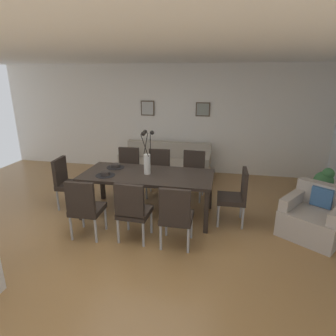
{
  "coord_description": "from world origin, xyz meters",
  "views": [
    {
      "loc": [
        1.28,
        -3.66,
        2.3
      ],
      "look_at": [
        0.32,
        0.91,
        0.79
      ],
      "focal_mm": 30.29,
      "sensor_mm": 36.0,
      "label": 1
    }
  ],
  "objects_px": {
    "dining_chair_near_right": "(128,168)",
    "dining_chair_far_left": "(133,209)",
    "dining_table": "(147,177)",
    "bowl_near_left": "(105,173)",
    "dining_chair_far_right": "(158,170)",
    "armchair": "(315,217)",
    "dining_chair_mid_left": "(176,214)",
    "centerpiece_vase": "(147,158)",
    "dining_chair_near_left": "(85,206)",
    "sofa": "(166,166)",
    "dining_chair_mid_right": "(193,172)",
    "framed_picture_left": "(148,108)",
    "bowl_near_right": "(115,165)",
    "dining_chair_head_east": "(236,194)",
    "dining_chair_head_west": "(67,180)",
    "potted_plant": "(324,182)",
    "framed_picture_center": "(203,109)"
  },
  "relations": [
    {
      "from": "bowl_near_left",
      "to": "framed_picture_center",
      "type": "distance_m",
      "value": 3.13
    },
    {
      "from": "dining_chair_far_right",
      "to": "potted_plant",
      "type": "xyz_separation_m",
      "value": [
        3.17,
        0.35,
        -0.14
      ]
    },
    {
      "from": "dining_table",
      "to": "bowl_near_left",
      "type": "distance_m",
      "value": 0.7
    },
    {
      "from": "dining_chair_near_right",
      "to": "dining_chair_mid_right",
      "type": "distance_m",
      "value": 1.34
    },
    {
      "from": "dining_chair_head_east",
      "to": "bowl_near_right",
      "type": "height_order",
      "value": "dining_chair_head_east"
    },
    {
      "from": "dining_chair_near_right",
      "to": "bowl_near_left",
      "type": "bearing_deg",
      "value": -89.31
    },
    {
      "from": "dining_table",
      "to": "dining_chair_head_west",
      "type": "xyz_separation_m",
      "value": [
        -1.51,
        -0.01,
        -0.16
      ]
    },
    {
      "from": "dining_chair_head_east",
      "to": "potted_plant",
      "type": "xyz_separation_m",
      "value": [
        1.67,
        1.26,
        -0.14
      ]
    },
    {
      "from": "dining_chair_head_west",
      "to": "sofa",
      "type": "bearing_deg",
      "value": 53.63
    },
    {
      "from": "dining_chair_mid_left",
      "to": "bowl_near_right",
      "type": "relative_size",
      "value": 5.41
    },
    {
      "from": "dining_chair_mid_right",
      "to": "armchair",
      "type": "xyz_separation_m",
      "value": [
        1.98,
        -1.06,
        -0.23
      ]
    },
    {
      "from": "dining_chair_far_right",
      "to": "dining_chair_head_west",
      "type": "relative_size",
      "value": 1.0
    },
    {
      "from": "bowl_near_right",
      "to": "sofa",
      "type": "distance_m",
      "value": 1.86
    },
    {
      "from": "armchair",
      "to": "dining_chair_mid_left",
      "type": "bearing_deg",
      "value": -159.11
    },
    {
      "from": "dining_chair_head_west",
      "to": "centerpiece_vase",
      "type": "distance_m",
      "value": 1.6
    },
    {
      "from": "bowl_near_right",
      "to": "framed_picture_center",
      "type": "distance_m",
      "value": 2.75
    },
    {
      "from": "bowl_near_left",
      "to": "framed_picture_center",
      "type": "bearing_deg",
      "value": 63.75
    },
    {
      "from": "dining_chair_far_right",
      "to": "dining_chair_mid_right",
      "type": "xyz_separation_m",
      "value": [
        0.69,
        0.02,
        0.0
      ]
    },
    {
      "from": "dining_chair_mid_right",
      "to": "bowl_near_left",
      "type": "xyz_separation_m",
      "value": [
        -1.33,
        -1.13,
        0.27
      ]
    },
    {
      "from": "dining_chair_far_right",
      "to": "potted_plant",
      "type": "height_order",
      "value": "dining_chair_far_right"
    },
    {
      "from": "dining_chair_near_left",
      "to": "dining_chair_head_east",
      "type": "relative_size",
      "value": 1.0
    },
    {
      "from": "dining_chair_mid_right",
      "to": "framed_picture_left",
      "type": "bearing_deg",
      "value": 130.26
    },
    {
      "from": "bowl_near_left",
      "to": "armchair",
      "type": "bearing_deg",
      "value": 1.26
    },
    {
      "from": "bowl_near_right",
      "to": "framed_picture_center",
      "type": "height_order",
      "value": "framed_picture_center"
    },
    {
      "from": "dining_chair_near_right",
      "to": "dining_chair_far_left",
      "type": "bearing_deg",
      "value": -68.49
    },
    {
      "from": "dining_chair_mid_right",
      "to": "framed_picture_left",
      "type": "relative_size",
      "value": 2.55
    },
    {
      "from": "centerpiece_vase",
      "to": "bowl_near_left",
      "type": "xyz_separation_m",
      "value": [
        -0.66,
        -0.22,
        -0.24
      ]
    },
    {
      "from": "dining_chair_mid_right",
      "to": "framed_picture_center",
      "type": "relative_size",
      "value": 2.72
    },
    {
      "from": "bowl_near_left",
      "to": "bowl_near_right",
      "type": "distance_m",
      "value": 0.45
    },
    {
      "from": "dining_chair_near_right",
      "to": "dining_chair_far_right",
      "type": "bearing_deg",
      "value": -1.03
    },
    {
      "from": "dining_table",
      "to": "dining_chair_near_left",
      "type": "height_order",
      "value": "dining_chair_near_left"
    },
    {
      "from": "dining_chair_mid_left",
      "to": "sofa",
      "type": "distance_m",
      "value": 2.94
    },
    {
      "from": "dining_chair_mid_left",
      "to": "potted_plant",
      "type": "relative_size",
      "value": 1.37
    },
    {
      "from": "dining_chair_head_west",
      "to": "dining_chair_head_east",
      "type": "relative_size",
      "value": 1.0
    },
    {
      "from": "dining_table",
      "to": "dining_chair_mid_right",
      "type": "relative_size",
      "value": 2.39
    },
    {
      "from": "armchair",
      "to": "dining_chair_far_right",
      "type": "bearing_deg",
      "value": 158.83
    },
    {
      "from": "dining_chair_head_west",
      "to": "bowl_near_right",
      "type": "height_order",
      "value": "dining_chair_head_west"
    },
    {
      "from": "framed_picture_left",
      "to": "dining_chair_far_right",
      "type": "bearing_deg",
      "value": -67.86
    },
    {
      "from": "dining_chair_far_right",
      "to": "centerpiece_vase",
      "type": "xyz_separation_m",
      "value": [
        0.03,
        -0.88,
        0.51
      ]
    },
    {
      "from": "dining_chair_near_left",
      "to": "sofa",
      "type": "xyz_separation_m",
      "value": [
        0.6,
        2.86,
        -0.23
      ]
    },
    {
      "from": "bowl_near_left",
      "to": "dining_table",
      "type": "bearing_deg",
      "value": 18.68
    },
    {
      "from": "dining_chair_mid_left",
      "to": "centerpiece_vase",
      "type": "bearing_deg",
      "value": 125.77
    },
    {
      "from": "dining_chair_near_left",
      "to": "sofa",
      "type": "distance_m",
      "value": 2.93
    },
    {
      "from": "dining_chair_far_left",
      "to": "dining_chair_far_right",
      "type": "distance_m",
      "value": 1.76
    },
    {
      "from": "dining_chair_near_right",
      "to": "dining_chair_far_right",
      "type": "distance_m",
      "value": 0.65
    },
    {
      "from": "dining_chair_mid_right",
      "to": "dining_chair_head_west",
      "type": "distance_m",
      "value": 2.36
    },
    {
      "from": "framed_picture_left",
      "to": "dining_chair_mid_right",
      "type": "bearing_deg",
      "value": -49.74
    },
    {
      "from": "armchair",
      "to": "dining_chair_head_east",
      "type": "bearing_deg",
      "value": 173.9
    },
    {
      "from": "dining_chair_head_east",
      "to": "potted_plant",
      "type": "relative_size",
      "value": 1.37
    },
    {
      "from": "sofa",
      "to": "bowl_near_left",
      "type": "bearing_deg",
      "value": -104.91
    }
  ]
}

